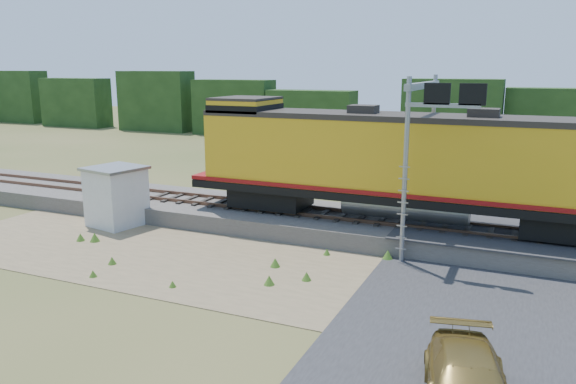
% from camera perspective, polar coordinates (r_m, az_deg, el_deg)
% --- Properties ---
extents(ground, '(140.00, 140.00, 0.00)m').
position_cam_1_polar(ground, '(20.52, -2.24, -8.34)').
color(ground, '#475123').
rests_on(ground, ground).
extents(ballast, '(70.00, 5.00, 0.80)m').
position_cam_1_polar(ballast, '(25.65, 3.64, -3.12)').
color(ballast, slate).
rests_on(ballast, ground).
extents(rails, '(70.00, 1.54, 0.16)m').
position_cam_1_polar(rails, '(25.53, 3.65, -2.08)').
color(rails, brown).
rests_on(rails, ballast).
extents(dirt_shoulder, '(26.00, 8.00, 0.03)m').
position_cam_1_polar(dirt_shoulder, '(21.82, -6.42, -7.08)').
color(dirt_shoulder, '#8C7754').
rests_on(dirt_shoulder, ground).
extents(road, '(7.00, 66.00, 0.86)m').
position_cam_1_polar(road, '(19.41, 18.02, -9.95)').
color(road, '#38383A').
rests_on(road, ground).
extents(tree_line_north, '(130.00, 3.00, 6.50)m').
position_cam_1_polar(tree_line_north, '(56.02, 15.15, 7.75)').
color(tree_line_north, '#1B3413').
rests_on(tree_line_north, ground).
extents(weed_clumps, '(15.00, 6.20, 0.56)m').
position_cam_1_polar(weed_clumps, '(22.27, -10.31, -6.84)').
color(weed_clumps, '#3E681D').
rests_on(weed_clumps, ground).
extents(locomotive, '(19.44, 2.96, 5.02)m').
position_cam_1_polar(locomotive, '(24.08, 11.31, 3.03)').
color(locomotive, black).
rests_on(locomotive, rails).
extents(shed, '(2.79, 2.79, 2.80)m').
position_cam_1_polar(shed, '(27.52, -17.03, -0.39)').
color(shed, silver).
rests_on(shed, ground).
extents(signal_gantry, '(2.78, 6.20, 7.01)m').
position_cam_1_polar(signal_gantry, '(22.98, 14.02, 7.05)').
color(signal_gantry, gray).
rests_on(signal_gantry, ground).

